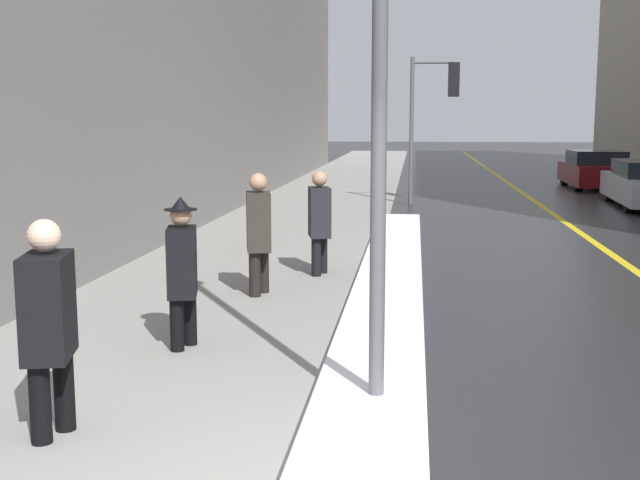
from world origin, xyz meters
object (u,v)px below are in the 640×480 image
pedestrian_nearside (319,218)px  pedestrian_in_fedora (182,267)px  traffic_light_near (437,99)px  pedestrian_in_glasses (49,318)px  pedestrian_with_shoulder_bag (259,228)px  parked_car_maroon (595,170)px

pedestrian_nearside → pedestrian_in_fedora: bearing=-25.8°
traffic_light_near → pedestrian_in_glasses: (-3.16, -16.66, -1.97)m
pedestrian_with_shoulder_bag → traffic_light_near: bearing=154.5°
pedestrian_in_fedora → pedestrian_with_shoulder_bag: 2.59m
pedestrian_in_fedora → parked_car_maroon: size_ratio=0.37×
pedestrian_in_glasses → pedestrian_nearside: (1.20, 6.39, -0.03)m
pedestrian_with_shoulder_bag → parked_car_maroon: (8.09, 17.82, -0.29)m
traffic_light_near → pedestrian_in_fedora: traffic_light_near is taller
pedestrian_in_glasses → pedestrian_nearside: 6.50m
traffic_light_near → pedestrian_in_glasses: traffic_light_near is taller
traffic_light_near → pedestrian_in_fedora: 14.74m
pedestrian_with_shoulder_bag → pedestrian_nearside: bearing=143.7°
pedestrian_in_fedora → pedestrian_nearside: 4.15m
pedestrian_in_glasses → traffic_light_near: bearing=156.2°
pedestrian_in_fedora → parked_car_maroon: bearing=144.6°
pedestrian_in_fedora → pedestrian_with_shoulder_bag: size_ratio=0.96×
parked_car_maroon → pedestrian_in_glasses: bearing=159.6°
pedestrian_in_fedora → pedestrian_in_glasses: bearing=-20.3°
traffic_light_near → parked_car_maroon: bearing=48.3°
pedestrian_in_glasses → parked_car_maroon: 24.33m
pedestrian_in_glasses → pedestrian_in_fedora: size_ratio=1.04×
traffic_light_near → parked_car_maroon: size_ratio=0.95×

